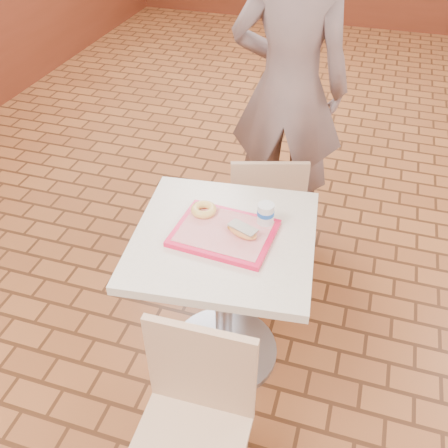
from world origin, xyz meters
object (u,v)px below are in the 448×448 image
(main_table, at_px, (224,279))
(paper_cup, at_px, (266,213))
(chair_main_front, at_px, (193,420))
(ring_donut, at_px, (204,210))
(long_john_donut, at_px, (242,231))
(serving_tray, at_px, (224,233))
(chair_main_back, at_px, (265,210))
(customer, at_px, (289,89))

(main_table, height_order, paper_cup, paper_cup)
(chair_main_front, bearing_deg, paper_cup, 83.78)
(ring_donut, distance_m, long_john_donut, 0.22)
(chair_main_front, relative_size, serving_tray, 2.13)
(chair_main_back, xyz_separation_m, customer, (-0.02, 0.55, 0.47))
(main_table, relative_size, serving_tray, 1.96)
(serving_tray, xyz_separation_m, ring_donut, (-0.12, 0.09, 0.03))
(chair_main_back, relative_size, paper_cup, 9.30)
(paper_cup, bearing_deg, serving_tray, -144.61)
(ring_donut, bearing_deg, main_table, -36.41)
(paper_cup, bearing_deg, chair_main_back, 101.61)
(main_table, xyz_separation_m, chair_main_front, (0.09, -0.66, -0.05))
(ring_donut, xyz_separation_m, paper_cup, (0.27, 0.02, 0.03))
(ring_donut, distance_m, paper_cup, 0.27)
(ring_donut, bearing_deg, long_john_donut, -24.70)
(chair_main_front, distance_m, long_john_donut, 0.74)
(chair_main_front, xyz_separation_m, serving_tray, (-0.09, 0.66, 0.32))
(chair_main_back, xyz_separation_m, ring_donut, (-0.16, -0.54, 0.37))
(customer, bearing_deg, main_table, 85.95)
(customer, distance_m, ring_donut, 1.11)
(main_table, distance_m, paper_cup, 0.38)
(main_table, relative_size, ring_donut, 7.17)
(long_john_donut, relative_size, paper_cup, 1.67)
(main_table, relative_size, chair_main_back, 0.94)
(serving_tray, relative_size, ring_donut, 3.66)
(main_table, bearing_deg, chair_main_front, -82.27)
(chair_main_back, height_order, ring_donut, ring_donut)
(serving_tray, distance_m, ring_donut, 0.15)
(chair_main_front, xyz_separation_m, long_john_donut, (-0.01, 0.65, 0.36))
(chair_main_front, relative_size, paper_cup, 9.54)
(main_table, bearing_deg, chair_main_back, 86.23)
(main_table, bearing_deg, customer, 88.94)
(chair_main_front, height_order, serving_tray, chair_main_front)
(paper_cup, bearing_deg, ring_donut, -176.11)
(customer, height_order, serving_tray, customer)
(chair_main_front, xyz_separation_m, paper_cup, (0.06, 0.76, 0.38))
(main_table, distance_m, chair_main_front, 0.66)
(main_table, xyz_separation_m, customer, (0.02, 1.18, 0.41))
(main_table, distance_m, long_john_donut, 0.31)
(chair_main_front, distance_m, serving_tray, 0.74)
(long_john_donut, height_order, paper_cup, paper_cup)
(customer, bearing_deg, ring_donut, 79.64)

